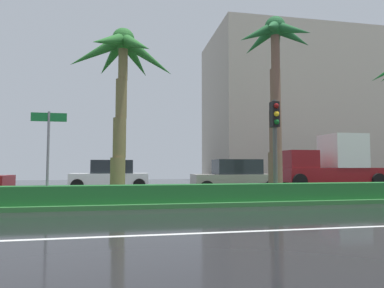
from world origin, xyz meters
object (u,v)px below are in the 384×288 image
object	(u,v)px
traffic_signal_median_right	(275,131)
car_in_traffic_second	(111,176)
palm_tree_centre	(275,61)
palm_tree_centre_left	(122,68)
street_name_sign	(48,145)
box_truck_lead	(329,163)
car_in_traffic_third	(235,177)

from	to	relation	value
traffic_signal_median_right	car_in_traffic_second	world-z (taller)	traffic_signal_median_right
palm_tree_centre	traffic_signal_median_right	world-z (taller)	palm_tree_centre
palm_tree_centre_left	palm_tree_centre	bearing A→B (deg)	-0.39
palm_tree_centre_left	palm_tree_centre	world-z (taller)	palm_tree_centre
palm_tree_centre	street_name_sign	bearing A→B (deg)	-166.96
palm_tree_centre	car_in_traffic_second	distance (m)	10.96
palm_tree_centre_left	box_truck_lead	distance (m)	15.15
box_truck_lead	traffic_signal_median_right	bearing A→B (deg)	47.38
street_name_sign	car_in_traffic_second	distance (m)	8.64
traffic_signal_median_right	street_name_sign	size ratio (longest dim) A/B	1.24
palm_tree_centre	box_truck_lead	bearing A→B (deg)	43.90
car_in_traffic_third	traffic_signal_median_right	bearing A→B (deg)	89.71
palm_tree_centre	car_in_traffic_second	world-z (taller)	palm_tree_centre
street_name_sign	box_truck_lead	world-z (taller)	box_truck_lead
street_name_sign	palm_tree_centre_left	bearing A→B (deg)	42.75
street_name_sign	box_truck_lead	distance (m)	17.64
palm_tree_centre	traffic_signal_median_right	distance (m)	3.83
car_in_traffic_second	street_name_sign	bearing A→B (deg)	79.59
palm_tree_centre_left	street_name_sign	bearing A→B (deg)	-137.25
palm_tree_centre	traffic_signal_median_right	bearing A→B (deg)	-116.23
street_name_sign	car_in_traffic_third	size ratio (longest dim) A/B	0.70
car_in_traffic_third	car_in_traffic_second	bearing A→B (deg)	-26.39
car_in_traffic_second	box_truck_lead	distance (m)	13.95
palm_tree_centre_left	car_in_traffic_third	size ratio (longest dim) A/B	1.58
car_in_traffic_second	car_in_traffic_third	distance (m)	7.17
palm_tree_centre_left	street_name_sign	size ratio (longest dim) A/B	2.27
traffic_signal_median_right	street_name_sign	distance (m)	7.97
traffic_signal_median_right	car_in_traffic_second	size ratio (longest dim) A/B	0.87
street_name_sign	car_in_traffic_second	xyz separation A→B (m)	(1.54, 8.41, -1.25)
palm_tree_centre_left	traffic_signal_median_right	world-z (taller)	palm_tree_centre_left
palm_tree_centre	car_in_traffic_third	bearing A→B (deg)	105.03
car_in_traffic_third	palm_tree_centre_left	bearing A→B (deg)	28.78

